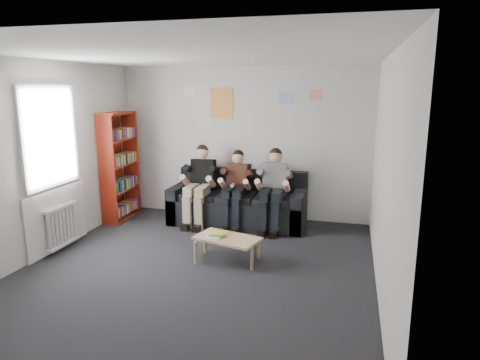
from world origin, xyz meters
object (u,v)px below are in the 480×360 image
object	(u,v)px
sofa	(239,205)
person_left	(199,185)
person_right	(273,190)
coffee_table	(227,240)
bookshelf	(120,166)
person_middle	(235,189)

from	to	relation	value
sofa	person_left	bearing A→B (deg)	-162.23
person_right	coffee_table	bearing A→B (deg)	-102.02
bookshelf	person_left	bearing A→B (deg)	-2.76
person_left	person_middle	xyz separation A→B (m)	(0.64, 0.00, -0.03)
coffee_table	sofa	bearing A→B (deg)	99.77
sofa	person_left	world-z (taller)	person_left
coffee_table	person_middle	world-z (taller)	person_middle
coffee_table	person_right	size ratio (longest dim) A/B	0.64
person_left	person_right	xyz separation A→B (m)	(1.29, 0.00, -0.01)
bookshelf	person_left	distance (m)	1.49
bookshelf	person_left	size ratio (longest dim) A/B	1.41
bookshelf	person_middle	world-z (taller)	bookshelf
sofa	person_middle	world-z (taller)	person_middle
bookshelf	person_right	xyz separation A→B (m)	(2.75, 0.08, -0.28)
person_left	person_middle	world-z (taller)	person_left
bookshelf	person_left	xyz separation A→B (m)	(1.46, 0.08, -0.27)
person_left	person_right	bearing A→B (deg)	-4.43
person_middle	sofa	bearing A→B (deg)	97.37
bookshelf	coffee_table	xyz separation A→B (m)	(2.40, -1.42, -0.65)
bookshelf	person_right	size ratio (longest dim) A/B	1.42
person_middle	person_right	distance (m)	0.64
person_middle	person_right	world-z (taller)	person_right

